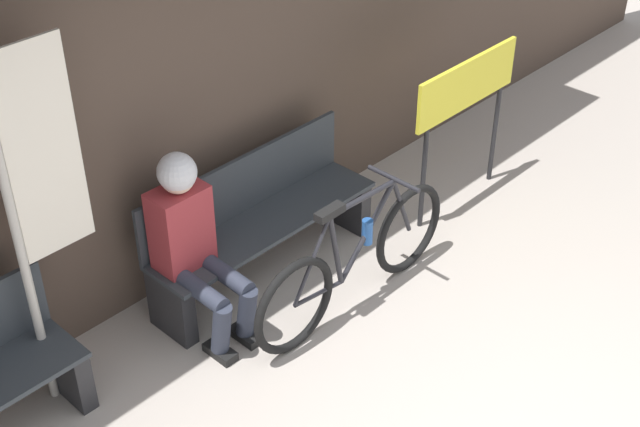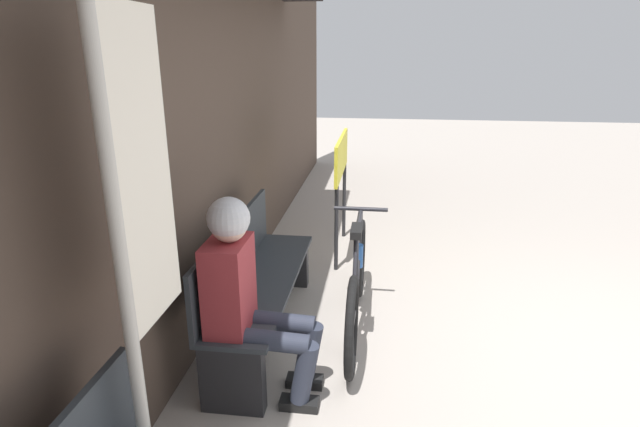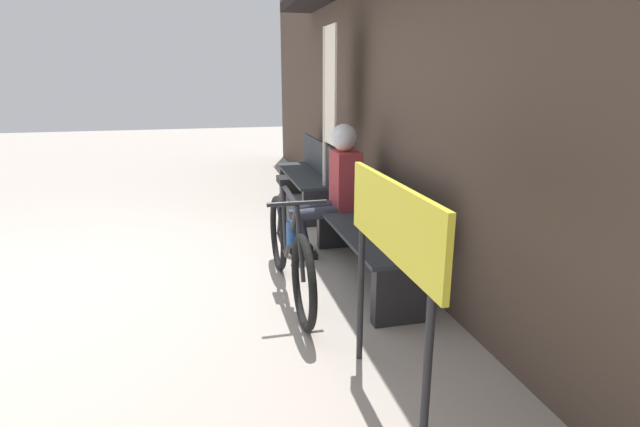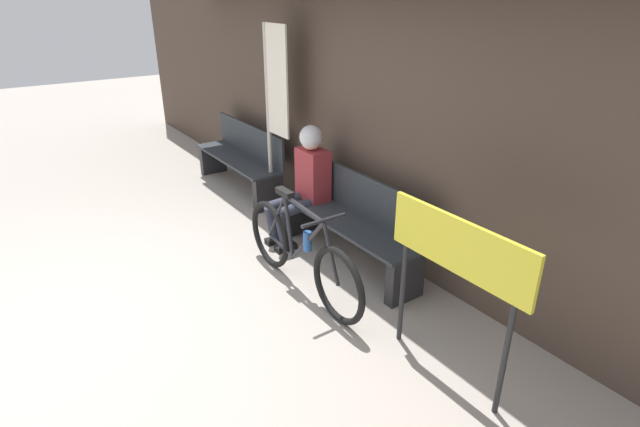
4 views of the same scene
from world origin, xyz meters
TOP-DOWN VIEW (x-y plane):
  - ground_plane at (0.00, 0.00)m, footprint 24.00×24.00m
  - storefront_wall at (0.00, 2.57)m, footprint 12.00×0.56m
  - park_bench_near at (0.34, 2.19)m, footprint 1.68×0.42m
  - bicycle at (0.51, 1.50)m, footprint 1.70×0.40m
  - person_seated at (-0.29, 2.08)m, footprint 0.34×0.63m
  - banner_pole at (-1.11, 2.22)m, footprint 0.45×0.05m
  - signboard at (1.92, 1.75)m, footprint 1.08×0.04m

SIDE VIEW (x-z plane):
  - ground_plane at x=0.00m, z-range 0.00..0.00m
  - bicycle at x=0.51m, z-range -0.08..0.78m
  - park_bench_near at x=0.34m, z-range -0.03..0.81m
  - person_seated at x=-0.29m, z-range 0.08..1.28m
  - signboard at x=1.92m, z-range 0.31..1.46m
  - banner_pole at x=-1.11m, z-range 0.30..2.38m
  - storefront_wall at x=0.00m, z-range 0.06..3.26m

